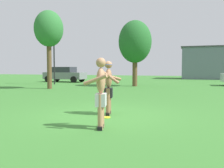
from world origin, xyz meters
TOP-DOWN VIEW (x-y plane):
  - ground_plane at (0.00, 0.00)m, footprint 80.00×80.00m
  - player_with_cap at (0.07, 0.08)m, footprint 0.66×0.74m
  - player_in_gray at (0.47, -1.70)m, footprint 0.69×0.64m
  - frisbee at (0.16, -0.45)m, footprint 0.26×0.26m
  - car_gray_near_post at (-10.27, 15.83)m, footprint 4.33×2.08m
  - lamp_post at (-9.25, 12.16)m, footprint 0.60×0.24m
  - outbuilding_behind_lot at (5.23, 28.49)m, footprint 8.36×5.40m
  - tree_left_field at (-7.07, 7.93)m, footprint 2.03×2.03m
  - tree_near_building at (-1.86, 12.20)m, footprint 2.64×2.64m

SIDE VIEW (x-z plane):
  - ground_plane at x=0.00m, z-range 0.00..0.00m
  - frisbee at x=0.16m, z-range 0.00..0.03m
  - car_gray_near_post at x=-10.27m, z-range 0.03..1.61m
  - player_in_gray at x=0.47m, z-range 0.05..1.77m
  - player_with_cap at x=0.07m, z-range 0.08..1.79m
  - outbuilding_behind_lot at x=5.23m, z-range 0.01..4.28m
  - lamp_post at x=-9.25m, z-range 0.64..6.19m
  - tree_near_building at x=-1.86m, z-range 0.90..6.17m
  - tree_left_field at x=-7.07m, z-range 1.39..6.88m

